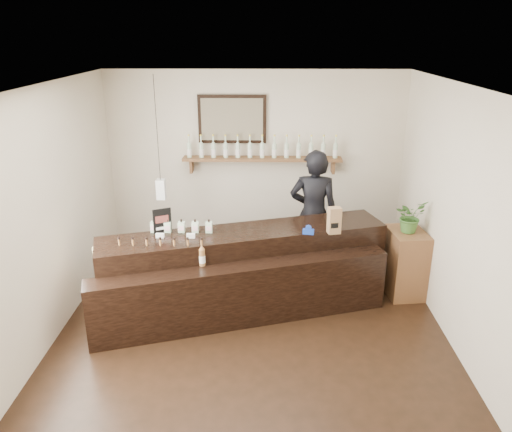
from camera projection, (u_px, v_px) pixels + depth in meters
The scene contains 10 objects.
ground at pixel (252, 332), 5.84m from camera, with size 5.00×5.00×0.00m, color black.
room_shell at pixel (251, 194), 5.25m from camera, with size 5.00×5.00×5.00m.
back_wall_decor at pixel (246, 142), 7.46m from camera, with size 2.66×0.96×1.69m.
counter at pixel (244, 274), 6.21m from camera, with size 3.61×1.97×1.17m.
promo_sign at pixel (162, 221), 6.04m from camera, with size 0.21×0.11×0.31m.
paper_bag at pixel (334, 220), 6.04m from camera, with size 0.17×0.14×0.33m.
tape_dispenser at pixel (308, 231), 6.05m from camera, with size 0.14×0.08×0.11m.
side_cabinet at pixel (405, 263), 6.59m from camera, with size 0.51×0.66×0.89m.
potted_plant at pixel (410, 216), 6.36m from camera, with size 0.38×0.33×0.42m, color #3D6C2B.
shopkeeper at pixel (314, 206), 6.92m from camera, with size 0.75×0.50×2.07m, color black.
Camera 1 is at (0.14, -5.00, 3.33)m, focal length 35.00 mm.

